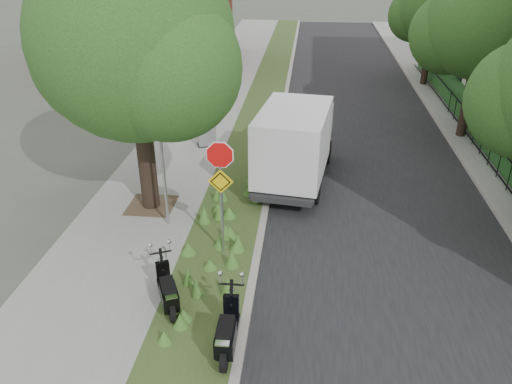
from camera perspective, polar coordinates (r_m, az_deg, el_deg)
ground at (r=12.72m, az=2.13°, el=-9.02°), size 120.00×120.00×0.00m
sidewalk_near at (r=22.10m, az=-7.12°, el=7.41°), size 3.50×60.00×0.12m
verge at (r=21.66m, az=0.05°, el=7.21°), size 2.00×60.00×0.12m
kerb_near at (r=21.59m, az=2.71°, el=7.12°), size 0.20×60.00×0.13m
road at (r=21.71m, az=12.03°, el=6.49°), size 7.00×60.00×0.01m
kerb_far at (r=22.35m, az=21.03°, el=6.00°), size 0.20×60.00×0.13m
footpath_far at (r=22.86m, az=25.14°, el=5.65°), size 3.20×60.00×0.12m
street_tree_main at (r=14.16m, az=-13.96°, el=15.46°), size 6.21×5.54×7.66m
bare_post at (r=13.73m, az=-10.63°, el=3.62°), size 0.08×0.08×4.00m
bike_hoop at (r=12.38m, az=-10.72°, el=-7.89°), size 0.06×0.78×0.77m
sign_assembly at (r=12.17m, az=-4.08°, el=1.90°), size 0.94×0.08×3.22m
fence_far at (r=22.35m, az=23.02°, el=7.30°), size 0.04×24.00×1.00m
hedge_far at (r=22.57m, az=24.73°, el=7.15°), size 1.00×24.00×1.10m
far_tree_b at (r=21.47m, az=24.16°, el=16.67°), size 4.83×4.31×6.56m
far_tree_c at (r=29.19m, az=19.59°, el=18.91°), size 4.37×3.89×5.93m
scooter_near at (r=11.35m, az=-10.00°, el=-11.46°), size 0.84×1.58×0.80m
scooter_far at (r=10.20m, az=-3.32°, el=-16.15°), size 0.38×1.79×0.85m
box_truck at (r=16.58m, az=4.54°, el=5.92°), size 2.62×5.28×2.29m
utility_cabinet at (r=19.71m, az=-5.64°, el=6.68°), size 0.89×0.74×1.02m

